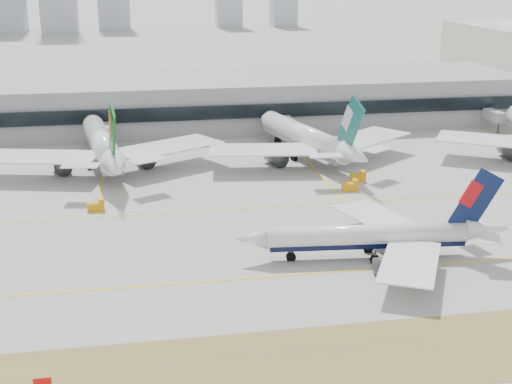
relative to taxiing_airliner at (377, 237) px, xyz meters
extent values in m
plane|color=#A19D96|center=(-25.62, 0.24, -3.96)|extent=(3000.00, 3000.00, 0.00)
cube|color=brown|center=(-25.62, -31.76, -3.94)|extent=(360.00, 18.00, 0.06)
cube|color=yellow|center=(-25.62, -4.76, -3.93)|extent=(360.00, 0.45, 0.04)
cube|color=yellow|center=(-25.62, 30.24, -3.93)|extent=(360.00, 0.45, 0.04)
cylinder|color=white|center=(-1.79, 0.16, 0.30)|extent=(35.63, 7.02, 3.87)
cube|color=black|center=(-1.79, 0.16, -0.76)|extent=(34.87, 6.38, 1.74)
cone|color=white|center=(-22.12, 1.98, 0.30)|extent=(5.74, 4.34, 3.87)
cone|color=white|center=(19.77, -1.77, 0.79)|extent=(8.19, 4.56, 3.87)
cube|color=white|center=(3.72, 10.45, -0.28)|extent=(13.92, 20.81, 0.23)
cube|color=white|center=(18.75, 3.37, 1.08)|extent=(4.57, 6.05, 0.15)
cylinder|color=#3F4247|center=(1.42, 7.06, -2.41)|extent=(6.14, 3.42, 2.90)
cube|color=#3F4247|center=(1.42, 7.06, -1.25)|extent=(2.48, 0.51, 1.36)
cube|color=white|center=(1.80, -10.94, -0.28)|extent=(16.49, 20.98, 0.23)
cube|color=white|center=(17.85, -6.65, 1.08)|extent=(5.30, 6.34, 0.15)
cylinder|color=#3F4247|center=(0.14, -7.20, -2.41)|extent=(6.14, 3.42, 2.90)
cube|color=#3F4247|center=(0.14, -7.20, -1.25)|extent=(2.48, 0.51, 1.36)
cube|color=#0A1844|center=(17.32, -1.55, 6.19)|extent=(9.56, 1.20, 12.13)
cube|color=red|center=(16.34, -1.46, 7.50)|extent=(4.34, 0.81, 5.20)
cylinder|color=#3F4247|center=(-15.19, 1.36, -2.79)|extent=(0.46, 0.46, 2.32)
cylinder|color=black|center=(-15.19, 1.36, -3.28)|extent=(1.80, 0.83, 1.74)
cylinder|color=#3F4247|center=(-1.03, -2.44, -2.79)|extent=(0.46, 0.46, 2.32)
cylinder|color=black|center=(-1.03, -2.44, -3.28)|extent=(1.80, 0.83, 1.74)
cylinder|color=#3F4247|center=(-0.58, 2.58, -2.79)|extent=(0.46, 0.46, 2.32)
cylinder|color=black|center=(-0.58, 2.58, -3.28)|extent=(1.80, 0.83, 1.74)
cylinder|color=white|center=(-49.37, 69.28, 2.38)|extent=(11.91, 43.93, 5.76)
cube|color=slate|center=(-49.37, 69.28, 0.80)|extent=(10.93, 42.95, 2.59)
cone|color=white|center=(-52.95, 94.13, 2.38)|extent=(6.65, 7.41, 5.76)
cone|color=white|center=(-45.57, 42.94, 3.10)|extent=(7.08, 10.40, 5.76)
cube|color=white|center=(-33.06, 65.17, 1.52)|extent=(30.28, 24.86, 0.35)
cube|color=white|center=(-38.42, 45.80, 3.53)|extent=(9.11, 7.36, 0.23)
cylinder|color=#3F4247|center=(-38.60, 67.28, -1.65)|extent=(5.31, 7.80, 4.32)
cube|color=#3F4247|center=(-38.60, 67.28, 0.08)|extent=(0.86, 3.06, 2.02)
cube|color=white|center=(-63.85, 60.74, 1.52)|extent=(29.88, 18.91, 0.35)
cube|color=white|center=(-53.24, 43.67, 3.53)|extent=(8.67, 5.55, 0.23)
cylinder|color=#3F4247|center=(-59.13, 64.33, -1.65)|extent=(5.31, 7.80, 4.32)
cube|color=#3F4247|center=(-59.13, 64.33, 0.08)|extent=(0.86, 3.06, 2.02)
cube|color=#0C5815|center=(-46.00, 45.93, 9.94)|extent=(2.23, 12.00, 15.45)
cube|color=orange|center=(-46.17, 47.13, 11.62)|extent=(1.40, 5.47, 6.61)
cylinder|color=#3F4247|center=(-51.73, 85.67, -2.23)|extent=(0.69, 0.69, 3.46)
cylinder|color=black|center=(-51.73, 85.67, -2.95)|extent=(1.37, 2.71, 2.59)
cylinder|color=#3F4247|center=(-52.90, 67.55, -2.23)|extent=(0.69, 0.69, 3.46)
cylinder|color=black|center=(-52.90, 67.55, -2.95)|extent=(1.37, 2.71, 2.59)
cylinder|color=#3F4247|center=(-45.49, 68.62, -2.23)|extent=(0.69, 0.69, 3.46)
cylinder|color=black|center=(-45.49, 68.62, -2.95)|extent=(1.37, 2.71, 2.59)
cylinder|color=white|center=(3.47, 68.37, 2.16)|extent=(15.81, 42.08, 5.56)
cube|color=slate|center=(3.47, 68.37, 0.63)|extent=(14.79, 41.06, 2.50)
cone|color=white|center=(-2.53, 91.83, 2.16)|extent=(6.98, 7.60, 5.56)
cone|color=white|center=(9.84, 43.50, 2.85)|extent=(7.70, 10.42, 5.56)
cube|color=white|center=(19.54, 66.12, 1.32)|extent=(28.73, 25.66, 0.33)
cube|color=white|center=(16.41, 46.99, 3.27)|extent=(8.76, 7.61, 0.22)
cylinder|color=#3F4247|center=(14.00, 67.57, -1.73)|extent=(5.77, 7.82, 4.17)
cube|color=#3F4247|center=(14.00, 67.57, -0.07)|extent=(1.13, 2.93, 1.95)
cube|color=white|center=(-9.53, 58.68, 1.32)|extent=(28.06, 15.66, 0.33)
cube|color=white|center=(2.41, 43.41, 3.27)|extent=(8.02, 4.57, 0.22)
cylinder|color=#3F4247|center=(-5.38, 62.61, -1.73)|extent=(5.77, 7.82, 4.17)
cube|color=#3F4247|center=(-5.38, 62.61, -0.07)|extent=(1.13, 2.93, 1.95)
cube|color=#145A58|center=(9.12, 46.33, 9.45)|extent=(3.37, 11.38, 14.90)
cube|color=silver|center=(8.83, 47.46, 11.07)|extent=(1.89, 5.23, 6.38)
cylinder|color=#3F4247|center=(-0.49, 83.84, -2.29)|extent=(0.67, 0.67, 3.33)
cylinder|color=black|center=(-0.49, 83.84, -2.98)|extent=(1.56, 2.66, 2.50)
cylinder|color=#3F4247|center=(0.26, 66.35, -2.29)|extent=(0.67, 0.67, 3.33)
cylinder|color=black|center=(0.26, 66.35, -2.98)|extent=(1.56, 2.66, 2.50)
cylinder|color=#3F4247|center=(7.26, 68.14, -2.29)|extent=(0.67, 0.67, 3.33)
cylinder|color=black|center=(7.26, 68.14, -2.98)|extent=(1.56, 2.66, 2.50)
cone|color=white|center=(73.08, 85.76, 2.64)|extent=(7.08, 7.84, 6.00)
cube|color=white|center=(51.61, 56.13, 1.74)|extent=(31.44, 26.35, 0.36)
cylinder|color=#3F4247|center=(57.43, 58.19, -1.56)|extent=(5.70, 8.21, 4.50)
cube|color=#3F4247|center=(57.43, 58.19, 0.24)|extent=(0.97, 3.18, 2.10)
cube|color=gray|center=(-25.62, 115.24, 3.54)|extent=(280.00, 42.00, 15.00)
cube|color=black|center=(-25.62, 93.74, 3.99)|extent=(280.00, 1.20, 4.00)
cube|color=beige|center=(84.38, 135.24, 10.14)|extent=(2.00, 57.00, 27.90)
cube|color=red|center=(-54.15, -31.76, -3.06)|extent=(2.20, 0.15, 0.90)
cube|color=orange|center=(11.01, 44.94, -3.06)|extent=(3.50, 2.00, 1.80)
cube|color=orange|center=(12.21, 44.94, -1.86)|extent=(1.20, 1.80, 1.00)
cylinder|color=black|center=(9.81, 44.14, -3.61)|extent=(0.70, 0.30, 0.70)
cylinder|color=black|center=(9.81, 45.74, -3.61)|extent=(0.70, 0.30, 0.70)
cylinder|color=black|center=(12.21, 44.14, -3.61)|extent=(0.70, 0.30, 0.70)
cylinder|color=black|center=(12.21, 45.74, -3.61)|extent=(0.70, 0.30, 0.70)
cube|color=orange|center=(-50.03, 34.41, -3.06)|extent=(3.50, 2.00, 1.80)
cube|color=orange|center=(-48.83, 34.41, -1.86)|extent=(1.20, 1.80, 1.00)
cylinder|color=black|center=(-51.23, 33.61, -3.61)|extent=(0.70, 0.30, 0.70)
cylinder|color=black|center=(-51.23, 35.21, -3.61)|extent=(0.70, 0.30, 0.70)
cylinder|color=black|center=(-48.83, 33.61, -3.61)|extent=(0.70, 0.30, 0.70)
cylinder|color=black|center=(-48.83, 35.21, -3.61)|extent=(0.70, 0.30, 0.70)
cube|color=orange|center=(7.04, 38.37, -3.06)|extent=(3.50, 2.00, 1.80)
cube|color=orange|center=(8.24, 38.37, -1.86)|extent=(1.20, 1.80, 1.00)
cylinder|color=black|center=(5.84, 37.57, -3.61)|extent=(0.70, 0.30, 0.70)
cylinder|color=black|center=(5.84, 39.17, -3.61)|extent=(0.70, 0.30, 0.70)
cylinder|color=black|center=(8.24, 37.57, -3.61)|extent=(0.70, 0.30, 0.70)
cylinder|color=black|center=(8.24, 39.17, -3.61)|extent=(0.70, 0.30, 0.70)
camera|label=1|loc=(-41.48, -111.57, 46.25)|focal=50.00mm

